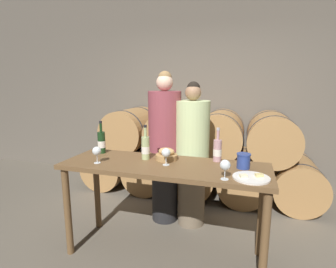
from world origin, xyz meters
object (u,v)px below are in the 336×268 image
object	(u,v)px
person_left	(165,148)
person_right	(192,155)
bread_basket	(167,155)
wine_glass_far_left	(97,151)
wine_bottle_red	(102,142)
wine_glass_center	(225,165)
wine_bottle_rose	(217,150)
wine_glass_left	(166,153)
cheese_plate	(251,178)
wine_bottle_white	(146,148)
blue_crock	(244,160)
tasting_table	(164,177)

from	to	relation	value
person_left	person_right	bearing A→B (deg)	-0.01
bread_basket	wine_glass_far_left	world-z (taller)	wine_glass_far_left
person_right	wine_bottle_red	distance (m)	0.99
wine_glass_center	wine_bottle_rose	bearing A→B (deg)	103.24
bread_basket	wine_glass_far_left	xyz separation A→B (m)	(-0.57, -0.28, 0.07)
wine_bottle_red	wine_glass_far_left	world-z (taller)	wine_bottle_red
wine_bottle_red	wine_glass_far_left	distance (m)	0.35
wine_bottle_red	wine_glass_center	distance (m)	1.34
person_right	bread_basket	xyz separation A→B (m)	(-0.14, -0.50, 0.12)
wine_glass_left	wine_glass_center	world-z (taller)	same
person_left	wine_bottle_rose	bearing A→B (deg)	-32.68
cheese_plate	wine_glass_far_left	distance (m)	1.33
wine_bottle_white	wine_glass_left	xyz separation A→B (m)	(0.24, -0.12, -0.00)
wine_bottle_white	person_right	bearing A→B (deg)	57.73
bread_basket	wine_glass_far_left	distance (m)	0.64
wine_bottle_rose	bread_basket	bearing A→B (deg)	-168.99
bread_basket	wine_glass_left	distance (m)	0.18
wine_bottle_red	blue_crock	bearing A→B (deg)	-3.76
cheese_plate	wine_glass_far_left	size ratio (longest dim) A/B	1.82
blue_crock	wine_glass_far_left	bearing A→B (deg)	-169.69
bread_basket	wine_glass_center	xyz separation A→B (m)	(0.57, -0.37, 0.07)
wine_glass_center	person_right	bearing A→B (deg)	116.19
bread_basket	cheese_plate	bearing A→B (deg)	-21.03
wine_bottle_rose	person_left	bearing A→B (deg)	147.32
wine_bottle_rose	bread_basket	world-z (taller)	wine_bottle_rose
wine_bottle_white	cheese_plate	distance (m)	0.99
wine_bottle_white	wine_glass_far_left	xyz separation A→B (m)	(-0.37, -0.25, -0.00)
tasting_table	cheese_plate	bearing A→B (deg)	-11.77
blue_crock	bread_basket	xyz separation A→B (m)	(-0.70, 0.05, -0.03)
bread_basket	wine_glass_center	bearing A→B (deg)	-32.74
blue_crock	wine_glass_center	xyz separation A→B (m)	(-0.13, -0.31, 0.04)
bread_basket	cheese_plate	xyz separation A→B (m)	(0.76, -0.29, -0.03)
cheese_plate	wine_glass_left	size ratio (longest dim) A/B	1.82
person_left	blue_crock	bearing A→B (deg)	-32.36
wine_glass_far_left	wine_glass_left	xyz separation A→B (m)	(0.61, 0.13, 0.00)
person_left	person_right	size ratio (longest dim) A/B	1.07
blue_crock	wine_glass_left	world-z (taller)	wine_glass_left
blue_crock	bread_basket	size ratio (longest dim) A/B	0.62
tasting_table	person_right	size ratio (longest dim) A/B	1.14
wine_bottle_white	bread_basket	distance (m)	0.21
blue_crock	wine_glass_left	distance (m)	0.66
wine_bottle_red	wine_glass_left	distance (m)	0.78
tasting_table	blue_crock	world-z (taller)	blue_crock
person_right	bread_basket	world-z (taller)	person_right
blue_crock	person_left	bearing A→B (deg)	147.64
blue_crock	cheese_plate	xyz separation A→B (m)	(0.06, -0.24, -0.06)
person_left	wine_bottle_white	xyz separation A→B (m)	(-0.02, -0.54, 0.13)
person_right	wine_glass_center	size ratio (longest dim) A/B	10.63
wine_bottle_rose	wine_glass_far_left	size ratio (longest dim) A/B	2.05
tasting_table	wine_glass_center	distance (m)	0.64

